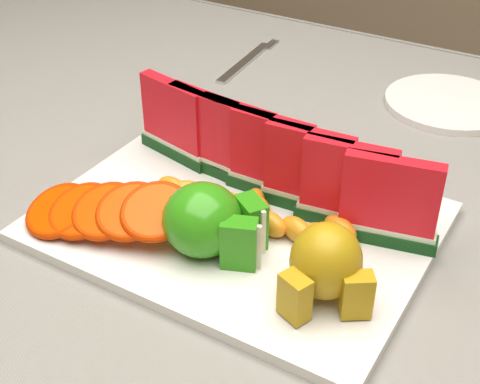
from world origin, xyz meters
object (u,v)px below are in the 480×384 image
Objects in this scene: apple_cluster at (210,222)px; platter at (238,222)px; pear_cluster at (326,265)px; side_plate at (448,103)px; fork at (247,61)px.

platter is at bearing 93.06° from apple_cluster.
platter is 0.15m from pear_cluster.
platter reaches higher than side_plate.
platter is 4.60× the size of pear_cluster.
pear_cluster is 0.43× the size of side_plate.
apple_cluster is at bearing -86.94° from platter.
fork is (-0.33, -0.01, -0.00)m from side_plate.
pear_cluster is at bearing -52.67° from fork.
fork is (-0.21, 0.39, -0.00)m from platter.
platter is 2.05× the size of fork.
pear_cluster is at bearing -87.78° from side_plate.
apple_cluster reaches higher than side_plate.
pear_cluster reaches higher than side_plate.
platter is 0.07m from apple_cluster.
platter reaches higher than fork.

